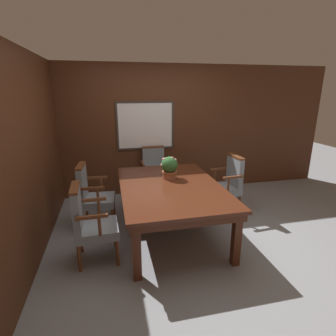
% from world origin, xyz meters
% --- Properties ---
extents(ground_plane, '(14.00, 14.00, 0.00)m').
position_xyz_m(ground_plane, '(0.00, 0.00, 0.00)').
color(ground_plane, gray).
extents(wall_back, '(7.20, 0.08, 2.45)m').
position_xyz_m(wall_back, '(-0.00, 1.85, 1.23)').
color(wall_back, '#4C2816').
rests_on(wall_back, ground_plane).
extents(wall_left, '(0.06, 7.20, 2.45)m').
position_xyz_m(wall_left, '(-1.79, 0.00, 1.23)').
color(wall_left, '#4C2816').
rests_on(wall_left, ground_plane).
extents(dining_table, '(1.36, 1.98, 0.72)m').
position_xyz_m(dining_table, '(-0.08, 0.19, 0.64)').
color(dining_table, '#4C2314').
rests_on(dining_table, ground_plane).
extents(chair_left_far, '(0.52, 0.53, 0.96)m').
position_xyz_m(chair_left_far, '(-1.16, 0.65, 0.51)').
color(chair_left_far, brown).
rests_on(chair_left_far, ground_plane).
extents(chair_left_near, '(0.50, 0.52, 0.96)m').
position_xyz_m(chair_left_near, '(-1.14, -0.23, 0.51)').
color(chair_left_near, brown).
rests_on(chair_left_near, ground_plane).
extents(chair_head_far, '(0.51, 0.50, 0.96)m').
position_xyz_m(chair_head_far, '(-0.06, 1.59, 0.51)').
color(chair_head_far, brown).
rests_on(chair_head_far, ground_plane).
extents(chair_right_far, '(0.52, 0.53, 0.96)m').
position_xyz_m(chair_right_far, '(1.00, 0.67, 0.51)').
color(chair_right_far, brown).
rests_on(chair_right_far, ground_plane).
extents(potted_plant, '(0.26, 0.26, 0.33)m').
position_xyz_m(potted_plant, '(-0.03, 0.49, 0.89)').
color(potted_plant, '#9E5638').
rests_on(potted_plant, dining_table).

